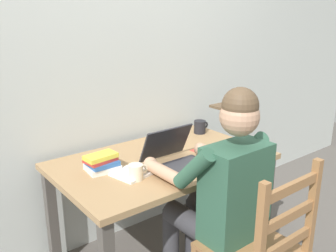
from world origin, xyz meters
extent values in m
cube|color=beige|center=(0.00, 0.48, 1.30)|extent=(6.00, 0.04, 2.60)
cube|color=#9E7A51|center=(0.00, 0.00, 0.70)|extent=(1.30, 0.80, 0.03)
cube|color=#4C4742|center=(0.60, -0.35, 0.34)|extent=(0.06, 0.06, 0.69)
cube|color=#4C4742|center=(-0.60, 0.35, 0.34)|extent=(0.06, 0.06, 0.69)
cube|color=#4C4742|center=(0.60, 0.35, 0.34)|extent=(0.06, 0.06, 0.69)
cube|color=#2D5642|center=(0.01, -0.58, 0.72)|extent=(0.34, 0.20, 0.50)
sphere|color=tan|center=(0.01, -0.58, 1.12)|extent=(0.19, 0.19, 0.19)
sphere|color=brown|center=(0.01, -0.58, 1.17)|extent=(0.17, 0.17, 0.17)
cube|color=brown|center=(0.01, -0.50, 1.15)|extent=(0.13, 0.10, 0.01)
cylinder|color=#38383D|center=(-0.08, -0.38, 0.47)|extent=(0.13, 0.40, 0.13)
cylinder|color=#38383D|center=(0.10, -0.38, 0.47)|extent=(0.13, 0.40, 0.13)
cylinder|color=#38383D|center=(-0.08, -0.18, 0.24)|extent=(0.10, 0.10, 0.47)
cylinder|color=#38383D|center=(0.10, -0.18, 0.24)|extent=(0.10, 0.10, 0.47)
cylinder|color=#2D5642|center=(-0.19, -0.49, 0.87)|extent=(0.10, 0.24, 0.25)
cylinder|color=tan|center=(-0.19, -0.26, 0.77)|extent=(0.07, 0.28, 0.07)
sphere|color=tan|center=(-0.18, -0.12, 0.77)|extent=(0.08, 0.08, 0.08)
cylinder|color=#2D5642|center=(0.21, -0.49, 0.87)|extent=(0.10, 0.24, 0.25)
cylinder|color=tan|center=(0.21, -0.26, 0.77)|extent=(0.07, 0.28, 0.07)
sphere|color=tan|center=(0.20, -0.12, 0.77)|extent=(0.08, 0.08, 0.08)
cube|color=olive|center=(0.01, -0.70, 0.46)|extent=(0.42, 0.42, 0.02)
cube|color=olive|center=(0.20, -0.89, 0.71)|extent=(0.04, 0.04, 0.48)
cube|color=olive|center=(-0.18, -0.89, 0.71)|extent=(0.04, 0.04, 0.48)
cube|color=olive|center=(0.01, -0.89, 0.59)|extent=(0.36, 0.02, 0.04)
cube|color=olive|center=(0.01, -0.89, 0.73)|extent=(0.36, 0.02, 0.04)
cube|color=olive|center=(0.01, -0.89, 0.87)|extent=(0.36, 0.02, 0.04)
cube|color=#232328|center=(-0.01, -0.21, 0.73)|extent=(0.33, 0.23, 0.02)
cube|color=#38383D|center=(-0.01, -0.21, 0.74)|extent=(0.29, 0.17, 0.00)
cube|color=#232328|center=(-0.01, -0.05, 0.84)|extent=(0.33, 0.10, 0.20)
cube|color=silver|center=(-0.01, -0.05, 0.84)|extent=(0.29, 0.08, 0.17)
ellipsoid|color=black|center=(0.22, -0.17, 0.74)|extent=(0.06, 0.10, 0.03)
cylinder|color=beige|center=(-0.30, -0.15, 0.76)|extent=(0.08, 0.08, 0.09)
torus|color=beige|center=(-0.24, -0.15, 0.77)|extent=(0.05, 0.01, 0.05)
cylinder|color=black|center=(0.52, 0.23, 0.77)|extent=(0.09, 0.09, 0.10)
torus|color=black|center=(0.58, 0.23, 0.77)|extent=(0.05, 0.01, 0.05)
cube|color=white|center=(-0.38, 0.07, 0.74)|extent=(0.19, 0.16, 0.03)
cube|color=#2D5B9E|center=(-0.38, 0.06, 0.77)|extent=(0.16, 0.14, 0.03)
cube|color=#BC332D|center=(-0.39, 0.06, 0.79)|extent=(0.18, 0.13, 0.02)
cube|color=gold|center=(-0.39, 0.05, 0.81)|extent=(0.19, 0.12, 0.02)
cube|color=white|center=(-0.28, -0.08, 0.73)|extent=(0.23, 0.22, 0.01)
cube|color=#C63D33|center=(0.29, -0.04, 0.72)|extent=(0.14, 0.11, 0.00)
camera|label=1|loc=(-1.28, -1.68, 1.58)|focal=39.36mm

